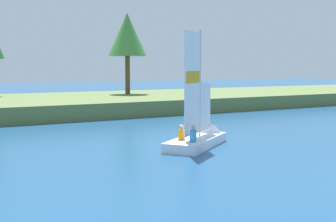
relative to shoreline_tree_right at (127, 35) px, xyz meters
The scene contains 3 objects.
shore_bank 7.59m from the shoreline_tree_right, 157.49° to the right, with size 80.00×14.94×1.14m, color #5B703D.
shoreline_tree_right is the anchor object (origin of this frame).
sailboat 22.14m from the shoreline_tree_right, 105.96° to the right, with size 4.78×3.96×5.70m.
Camera 1 is at (-13.35, -6.63, 3.55)m, focal length 48.12 mm.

